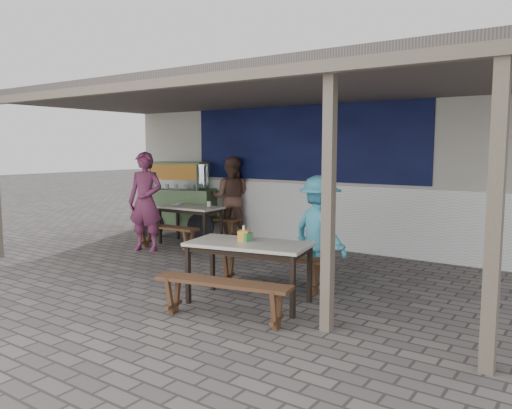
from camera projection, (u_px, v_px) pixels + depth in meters
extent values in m
plane|color=#635D59|center=(209.00, 278.00, 7.23)|extent=(60.00, 60.00, 0.00)
cube|color=beige|center=(324.00, 155.00, 9.97)|extent=(9.00, 1.20, 3.50)
cube|color=white|center=(309.00, 215.00, 9.59)|extent=(9.00, 0.10, 1.20)
cube|color=#10174A|center=(301.00, 139.00, 9.55)|extent=(5.00, 0.03, 1.60)
cube|color=#5A514D|center=(249.00, 92.00, 7.74)|extent=(9.00, 4.20, 0.12)
cube|color=#716755|center=(151.00, 85.00, 6.08)|extent=(9.00, 0.12, 0.12)
cube|color=#716755|center=(495.00, 214.00, 4.05)|extent=(0.12, 0.12, 2.70)
cube|color=#716755|center=(329.00, 201.00, 5.01)|extent=(0.11, 0.11, 2.70)
cube|color=beige|center=(190.00, 207.00, 9.73)|extent=(1.27, 0.70, 0.04)
cube|color=black|center=(190.00, 210.00, 9.74)|extent=(1.16, 0.60, 0.06)
cube|color=black|center=(160.00, 226.00, 9.85)|extent=(0.05, 0.05, 0.71)
cube|color=black|center=(205.00, 231.00, 9.26)|extent=(0.05, 0.05, 0.71)
cube|color=black|center=(178.00, 222.00, 10.29)|extent=(0.05, 0.05, 0.71)
cube|color=black|center=(221.00, 227.00, 9.70)|extent=(0.05, 0.05, 0.71)
cube|color=brown|center=(167.00, 227.00, 9.19)|extent=(1.35, 0.34, 0.04)
cube|color=brown|center=(146.00, 236.00, 9.49)|extent=(0.06, 0.28, 0.41)
cube|color=brown|center=(189.00, 242.00, 8.94)|extent=(0.06, 0.28, 0.41)
cube|color=brown|center=(212.00, 218.00, 10.34)|extent=(1.35, 0.34, 0.04)
cube|color=brown|center=(192.00, 227.00, 10.64)|extent=(0.06, 0.28, 0.41)
cube|color=brown|center=(232.00, 231.00, 10.09)|extent=(0.06, 0.28, 0.41)
cube|color=beige|center=(249.00, 244.00, 6.01)|extent=(1.58, 1.01, 0.04)
cube|color=black|center=(249.00, 249.00, 6.02)|extent=(1.46, 0.89, 0.06)
cube|color=black|center=(188.00, 275.00, 6.04)|extent=(0.05, 0.05, 0.71)
cube|color=black|center=(293.00, 287.00, 5.51)|extent=(0.05, 0.05, 0.71)
cube|color=black|center=(213.00, 264.00, 6.60)|extent=(0.05, 0.05, 0.71)
cube|color=black|center=(310.00, 274.00, 6.07)|extent=(0.05, 0.05, 0.71)
cube|color=brown|center=(222.00, 282.00, 5.41)|extent=(1.59, 0.58, 0.04)
cube|color=brown|center=(173.00, 296.00, 5.68)|extent=(0.10, 0.28, 0.41)
cube|color=brown|center=(277.00, 310.00, 5.18)|extent=(0.10, 0.28, 0.41)
cube|color=brown|center=(270.00, 257.00, 6.68)|extent=(1.59, 0.58, 0.04)
cube|color=brown|center=(229.00, 269.00, 6.96)|extent=(0.10, 0.28, 0.41)
cube|color=brown|center=(316.00, 278.00, 6.46)|extent=(0.10, 0.28, 0.41)
cube|color=#6C8F5F|center=(183.00, 205.00, 10.68)|extent=(1.52, 1.13, 0.71)
cube|color=#6C8F5F|center=(183.00, 223.00, 10.72)|extent=(1.46, 1.07, 0.05)
cylinder|color=black|center=(151.00, 224.00, 10.50)|extent=(0.55, 0.24, 0.57)
cylinder|color=black|center=(201.00, 226.00, 10.21)|extent=(0.55, 0.24, 0.57)
cube|color=silver|center=(180.00, 176.00, 10.62)|extent=(1.25, 0.95, 0.56)
cube|color=#6C8F5F|center=(180.00, 163.00, 10.59)|extent=(1.30, 1.00, 0.04)
cube|color=#DB6233|center=(173.00, 172.00, 10.30)|extent=(0.96, 0.36, 0.32)
cylinder|color=black|center=(218.00, 192.00, 10.44)|extent=(0.68, 0.28, 0.04)
imported|color=#722D50|center=(145.00, 202.00, 9.09)|extent=(0.77, 0.63, 1.82)
imported|color=brown|center=(231.00, 198.00, 10.35)|extent=(1.02, 0.93, 1.70)
imported|color=#419AB7|center=(320.00, 231.00, 6.74)|extent=(1.12, 0.91, 1.52)
cube|color=gold|center=(244.00, 236.00, 6.11)|extent=(0.17, 0.17, 0.13)
cube|color=#33743D|center=(245.00, 237.00, 6.10)|extent=(0.18, 0.14, 0.11)
cylinder|color=silver|center=(209.00, 204.00, 9.75)|extent=(0.08, 0.08, 0.09)
imported|color=white|center=(178.00, 204.00, 9.90)|extent=(0.23, 0.23, 0.05)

